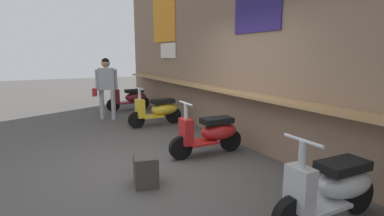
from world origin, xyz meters
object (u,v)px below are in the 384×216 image
object	(u,v)px
merchandise_crate	(146,170)
shopper_with_handbag	(106,83)
scooter_yellow	(158,110)
scooter_maroon	(131,98)
scooter_silver	(333,187)
scooter_red	(211,133)

from	to	relation	value
merchandise_crate	shopper_with_handbag	bearing A→B (deg)	174.22
scooter_yellow	shopper_with_handbag	distance (m)	1.73
scooter_maroon	scooter_silver	xyz separation A→B (m)	(7.25, 0.00, 0.00)
scooter_yellow	scooter_red	size ratio (longest dim) A/B	1.00
scooter_maroon	scooter_red	distance (m)	4.84
scooter_red	scooter_silver	bearing A→B (deg)	91.51
scooter_maroon	shopper_with_handbag	distance (m)	1.59
scooter_maroon	scooter_yellow	world-z (taller)	same
shopper_with_handbag	scooter_yellow	bearing A→B (deg)	53.22
scooter_red	shopper_with_handbag	xyz separation A→B (m)	(-3.75, -0.98, 0.62)
scooter_maroon	merchandise_crate	xyz separation A→B (m)	(5.47, -1.42, -0.19)
scooter_red	shopper_with_handbag	distance (m)	3.92
scooter_maroon	merchandise_crate	size ratio (longest dim) A/B	3.45
scooter_yellow	scooter_red	bearing A→B (deg)	87.30
scooter_maroon	scooter_silver	size ratio (longest dim) A/B	1.00
shopper_with_handbag	merchandise_crate	distance (m)	4.48
scooter_silver	merchandise_crate	distance (m)	2.29
scooter_silver	merchandise_crate	world-z (taller)	scooter_silver
scooter_silver	scooter_yellow	bearing A→B (deg)	-88.03
scooter_red	shopper_with_handbag	world-z (taller)	shopper_with_handbag
scooter_yellow	scooter_red	world-z (taller)	same
scooter_maroon	shopper_with_handbag	xyz separation A→B (m)	(1.09, -0.98, 0.62)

